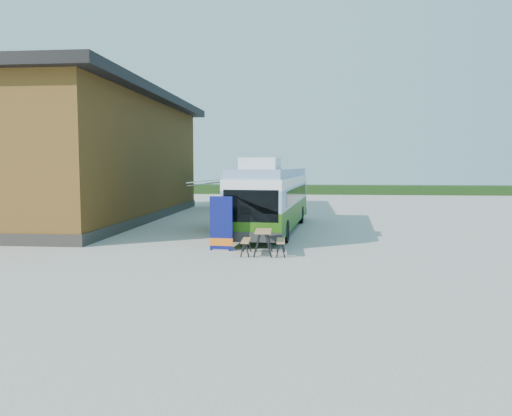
# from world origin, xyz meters

# --- Properties ---
(ground) EXTENTS (100.00, 100.00, 0.00)m
(ground) POSITION_xyz_m (0.00, 0.00, 0.00)
(ground) COLOR #BCB7AD
(ground) RESTS_ON ground
(barn) EXTENTS (9.60, 21.20, 7.50)m
(barn) POSITION_xyz_m (-10.50, 10.00, 3.59)
(barn) COLOR brown
(barn) RESTS_ON ground
(hedge) EXTENTS (40.00, 3.00, 1.00)m
(hedge) POSITION_xyz_m (8.00, 38.00, 0.50)
(hedge) COLOR #264419
(hedge) RESTS_ON ground
(bus) EXTENTS (3.37, 11.67, 3.54)m
(bus) POSITION_xyz_m (0.67, 5.76, 1.69)
(bus) COLOR #316B11
(bus) RESTS_ON ground
(awning) EXTENTS (2.75, 4.07, 0.50)m
(awning) POSITION_xyz_m (-1.76, 5.90, 2.58)
(awning) COLOR white
(awning) RESTS_ON ground
(banner) EXTENTS (0.90, 0.23, 2.06)m
(banner) POSITION_xyz_m (-0.88, -0.23, 0.84)
(banner) COLOR #0C115C
(banner) RESTS_ON ground
(picnic_table) EXTENTS (1.60, 1.44, 0.88)m
(picnic_table) POSITION_xyz_m (0.78, -0.93, 0.66)
(picnic_table) COLOR tan
(picnic_table) RESTS_ON ground
(person_a) EXTENTS (0.71, 0.70, 1.65)m
(person_a) POSITION_xyz_m (-1.36, 9.78, 0.83)
(person_a) COLOR #999999
(person_a) RESTS_ON ground
(person_b) EXTENTS (0.80, 0.95, 1.76)m
(person_b) POSITION_xyz_m (0.26, 8.61, 0.88)
(person_b) COLOR #999999
(person_b) RESTS_ON ground
(slurry_tanker) EXTENTS (3.38, 6.28, 2.43)m
(slurry_tanker) POSITION_xyz_m (-2.87, 18.42, 1.40)
(slurry_tanker) COLOR #178222
(slurry_tanker) RESTS_ON ground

